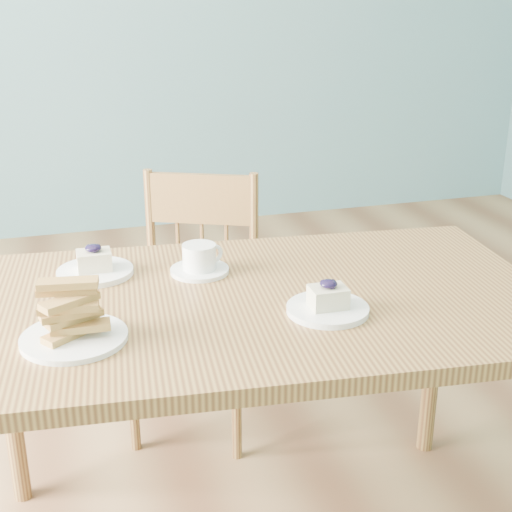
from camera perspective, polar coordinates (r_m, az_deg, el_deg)
The scene contains 6 objects.
dining_table at distance 1.61m, azimuth -0.14°, elevation -5.55°, with size 1.39×0.88×0.71m.
dining_chair at distance 2.25m, azimuth -4.86°, elevation -3.90°, with size 0.49×0.48×0.82m.
cheesecake_plate_near at distance 1.51m, azimuth 5.77°, elevation -3.84°, with size 0.17×0.17×0.07m.
cheesecake_plate_far at distance 1.74m, azimuth -12.77°, elevation -0.86°, with size 0.18×0.18×0.08m.
coffee_cup at distance 1.71m, azimuth -4.51°, elevation -0.37°, with size 0.14×0.14×0.07m.
biscotti_plate at distance 1.42m, azimuth -14.48°, elevation -5.02°, with size 0.21×0.21×0.12m.
Camera 1 is at (-0.49, -1.60, 1.35)m, focal length 50.00 mm.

